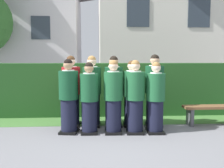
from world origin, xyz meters
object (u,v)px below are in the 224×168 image
student_front_row_3 (135,98)px  student_in_red_blazer (71,93)px  student_rear_row_2 (114,93)px  student_rear_row_3 (131,95)px  student_rear_row_4 (154,92)px  wooden_bench (212,111)px  student_front_row_2 (113,99)px  student_front_row_0 (69,98)px  student_front_row_4 (156,99)px  student_front_row_1 (89,100)px  student_rear_row_1 (92,93)px

student_front_row_3 → student_in_red_blazer: student_in_red_blazer is taller
student_rear_row_2 → student_rear_row_3: 0.43m
student_rear_row_4 → wooden_bench: size_ratio=1.23×
student_in_red_blazer → student_front_row_2: bearing=-33.8°
student_in_red_blazer → student_rear_row_2: student_in_red_blazer is taller
student_front_row_0 → student_front_row_4: bearing=-3.8°
student_rear_row_3 → student_front_row_1: bearing=-152.2°
student_front_row_4 → student_front_row_2: bearing=177.4°
student_rear_row_1 → student_rear_row_4: 1.51m
student_front_row_2 → student_front_row_3: bearing=-2.5°
student_in_red_blazer → student_front_row_0: bearing=-90.2°
student_front_row_3 → student_rear_row_2: size_ratio=0.94×
student_rear_row_2 → student_rear_row_3: bearing=-8.8°
student_front_row_4 → student_rear_row_1: 1.54m
student_front_row_4 → student_rear_row_2: bearing=143.1°
student_rear_row_3 → student_front_row_2: bearing=-130.9°
wooden_bench → student_front_row_0: bearing=-173.2°
student_front_row_0 → student_in_red_blazer: size_ratio=0.96×
student_rear_row_4 → student_front_row_1: bearing=-161.5°
student_front_row_0 → student_rear_row_1: bearing=46.2°
student_in_red_blazer → wooden_bench: bearing=-2.6°
student_in_red_blazer → student_rear_row_2: 1.02m
wooden_bench → student_rear_row_4: bearing=178.0°
student_front_row_0 → student_rear_row_3: size_ratio=1.03×
student_rear_row_4 → student_in_red_blazer: bearing=176.9°
student_front_row_4 → student_rear_row_3: size_ratio=0.99×
student_in_red_blazer → wooden_bench: student_in_red_blazer is taller
student_front_row_0 → student_in_red_blazer: 0.57m
student_front_row_2 → student_front_row_4: student_front_row_2 is taller
student_front_row_0 → wooden_bench: bearing=6.8°
student_rear_row_1 → student_rear_row_3: bearing=-3.4°
student_front_row_2 → wooden_bench: (2.46, 0.49, -0.41)m
student_front_row_4 → student_rear_row_1: bearing=155.2°
student_front_row_4 → student_rear_row_4: bearing=79.7°
student_rear_row_3 → student_rear_row_4: bearing=-0.7°
student_front_row_1 → student_front_row_2: bearing=-2.3°
student_front_row_4 → student_rear_row_2: size_ratio=0.92×
student_rear_row_1 → student_rear_row_2: size_ratio=1.00×
student_front_row_4 → student_in_red_blazer: bearing=159.9°
student_front_row_1 → student_front_row_2: (0.53, -0.02, 0.02)m
student_front_row_0 → student_front_row_1: (0.45, -0.06, -0.04)m
student_rear_row_2 → wooden_bench: (2.41, -0.12, -0.46)m
student_rear_row_3 → student_front_row_0: bearing=-162.3°
student_in_red_blazer → student_rear_row_1: student_in_red_blazer is taller
student_front_row_0 → student_in_red_blazer: (0.00, 0.57, 0.04)m
student_front_row_0 → student_front_row_2: (0.97, -0.08, -0.01)m
student_front_row_1 → student_front_row_2: student_front_row_2 is taller
student_front_row_0 → student_rear_row_4: (2.00, 0.46, 0.05)m
student_front_row_1 → wooden_bench: (2.98, 0.47, -0.39)m
student_rear_row_1 → wooden_bench: (2.93, -0.11, -0.46)m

